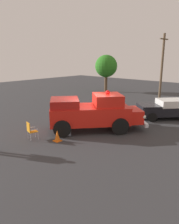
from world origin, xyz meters
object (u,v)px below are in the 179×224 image
at_px(lawn_chair_spare, 31,129).
at_px(spectator_seated, 119,109).
at_px(classic_hot_rod, 166,109).
at_px(oak_tree_left, 106,66).
at_px(lawn_chair_near_truck, 117,110).
at_px(traffic_cone, 57,136).
at_px(utility_pole, 162,65).
at_px(vintage_fire_truck, 93,112).

bearing_deg(lawn_chair_spare, spectator_seated, 80.37).
relative_size(classic_hot_rod, lawn_chair_spare, 4.38).
bearing_deg(lawn_chair_spare, oak_tree_left, 114.27).
bearing_deg(lawn_chair_spare, lawn_chair_near_truck, 81.14).
xyz_separation_m(classic_hot_rod, spectator_seated, (-2.73, -2.35, -0.05)).
xyz_separation_m(classic_hot_rod, oak_tree_left, (-11.43, 7.19, 2.62)).
bearing_deg(oak_tree_left, lawn_chair_spare, -65.73).
bearing_deg(traffic_cone, classic_hot_rod, 73.26).
xyz_separation_m(classic_hot_rod, utility_pole, (-3.96, 7.61, 2.92)).
height_order(lawn_chair_spare, spectator_seated, spectator_seated).
height_order(vintage_fire_truck, traffic_cone, vintage_fire_truck).
bearing_deg(vintage_fire_truck, lawn_chair_spare, -113.91).
distance_m(vintage_fire_truck, oak_tree_left, 16.05).
height_order(classic_hot_rod, spectator_seated, classic_hot_rod).
height_order(vintage_fire_truck, classic_hot_rod, vintage_fire_truck).
relative_size(lawn_chair_spare, spectator_seated, 0.79).
relative_size(oak_tree_left, traffic_cone, 7.66).
distance_m(vintage_fire_truck, spectator_seated, 3.55).
relative_size(vintage_fire_truck, oak_tree_left, 1.22).
bearing_deg(utility_pole, oak_tree_left, -176.77).
relative_size(classic_hot_rod, utility_pole, 0.63).
bearing_deg(lawn_chair_spare, traffic_cone, 31.75).
bearing_deg(traffic_cone, spectator_seated, 91.24).
distance_m(lawn_chair_near_truck, oak_tree_left, 13.20).
relative_size(vintage_fire_truck, classic_hot_rod, 1.33).
bearing_deg(classic_hot_rod, lawn_chair_spare, -112.60).
bearing_deg(oak_tree_left, lawn_chair_near_truck, -48.22).
relative_size(vintage_fire_truck, spectator_seated, 4.59).
bearing_deg(utility_pole, traffic_cone, -85.18).
xyz_separation_m(classic_hot_rod, lawn_chair_near_truck, (-2.84, -2.43, -0.16)).
relative_size(oak_tree_left, utility_pole, 0.69).
bearing_deg(traffic_cone, lawn_chair_near_truck, 92.27).
relative_size(vintage_fire_truck, traffic_cone, 9.33).
distance_m(classic_hot_rod, traffic_cone, 9.01).
xyz_separation_m(lawn_chair_spare, traffic_cone, (1.34, 0.83, -0.28)).
height_order(lawn_chair_near_truck, traffic_cone, lawn_chair_near_truck).
distance_m(classic_hot_rod, utility_pole, 9.07).
relative_size(spectator_seated, utility_pole, 0.18).
xyz_separation_m(lawn_chair_near_truck, utility_pole, (-1.12, 10.04, 3.08)).
relative_size(vintage_fire_truck, lawn_chair_near_truck, 5.81).
distance_m(vintage_fire_truck, lawn_chair_near_truck, 3.51).
bearing_deg(classic_hot_rod, lawn_chair_near_truck, -139.44).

